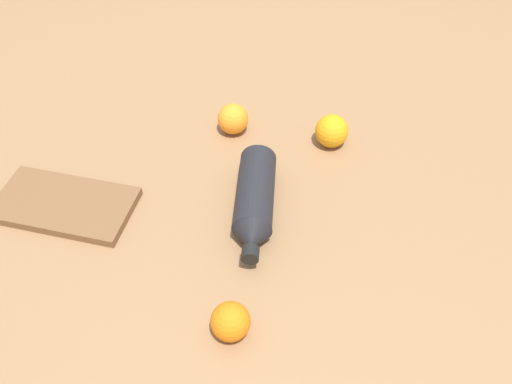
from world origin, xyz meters
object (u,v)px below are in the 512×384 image
(orange_2, at_px, (230,321))
(cutting_board, at_px, (64,205))
(orange_1, at_px, (233,119))
(orange_0, at_px, (332,131))
(water_bottle, at_px, (255,201))

(orange_2, distance_m, cutting_board, 0.43)
(orange_1, bearing_deg, orange_0, -175.47)
(water_bottle, bearing_deg, cutting_board, -88.43)
(orange_0, relative_size, orange_1, 1.05)
(orange_0, height_order, cutting_board, orange_0)
(water_bottle, distance_m, orange_0, 0.26)
(orange_1, relative_size, orange_2, 1.06)
(water_bottle, height_order, orange_0, same)
(water_bottle, height_order, orange_2, water_bottle)
(water_bottle, xyz_separation_m, cutting_board, (0.36, 0.09, -0.03))
(water_bottle, relative_size, orange_1, 3.83)
(orange_2, xyz_separation_m, cutting_board, (0.40, -0.17, -0.02))
(water_bottle, xyz_separation_m, orange_2, (-0.03, 0.26, -0.00))
(orange_0, height_order, orange_2, orange_0)
(orange_2, bearing_deg, cutting_board, -22.95)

